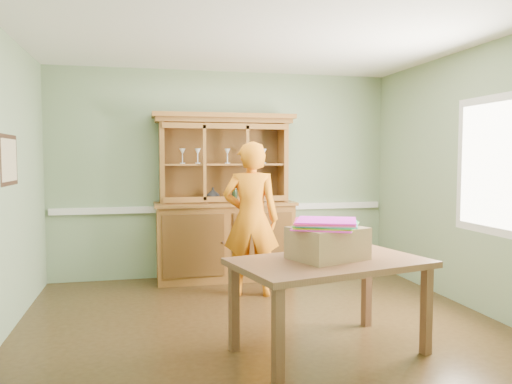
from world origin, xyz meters
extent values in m
plane|color=#452E16|center=(0.00, 0.00, 0.00)|extent=(4.50, 4.50, 0.00)
plane|color=white|center=(0.00, 0.00, 2.70)|extent=(4.50, 4.50, 0.00)
plane|color=gray|center=(0.00, 2.00, 1.35)|extent=(4.50, 0.00, 4.50)
plane|color=gray|center=(2.25, 0.00, 1.35)|extent=(0.00, 4.00, 4.00)
plane|color=gray|center=(0.00, -2.00, 1.35)|extent=(4.50, 0.00, 4.50)
cube|color=silver|center=(0.00, 1.98, 0.90)|extent=(4.41, 0.05, 0.08)
cube|color=#372116|center=(-2.23, 0.30, 1.55)|extent=(0.03, 0.60, 0.46)
cube|color=beige|center=(-2.22, 0.30, 1.55)|extent=(0.01, 0.52, 0.38)
cube|color=silver|center=(2.23, -0.30, 1.50)|extent=(0.03, 0.96, 1.36)
cube|color=white|center=(2.22, -0.30, 1.50)|extent=(0.01, 0.80, 1.20)
cube|color=brown|center=(-0.04, 1.74, 0.48)|extent=(1.73, 0.53, 0.96)
cube|color=brown|center=(-0.04, 1.73, 0.98)|extent=(1.79, 0.59, 0.04)
cube|color=brown|center=(-0.04, 1.98, 1.51)|extent=(1.64, 0.04, 1.01)
cube|color=brown|center=(-0.83, 1.82, 1.51)|extent=(0.06, 0.37, 1.01)
cube|color=brown|center=(0.75, 1.82, 1.51)|extent=(0.06, 0.37, 1.01)
cube|color=brown|center=(-0.04, 1.82, 2.04)|extent=(1.73, 0.42, 0.06)
cube|color=brown|center=(-0.04, 1.80, 2.10)|extent=(1.81, 0.46, 0.06)
cube|color=brown|center=(-0.04, 1.82, 1.48)|extent=(1.52, 0.32, 0.02)
imported|color=#B2B2B7|center=(-0.18, 1.82, 1.09)|extent=(0.18, 0.18, 0.18)
imported|color=yellow|center=(-0.47, 1.82, 1.03)|extent=(0.21, 0.21, 0.05)
cylinder|color=black|center=(0.06, 1.57, 1.16)|extent=(0.07, 0.07, 0.31)
cube|color=brown|center=(0.38, -0.85, 0.73)|extent=(1.68, 1.23, 0.05)
cube|color=brown|center=(-0.19, -1.37, 0.35)|extent=(0.08, 0.08, 0.71)
cube|color=brown|center=(-0.36, -0.64, 0.35)|extent=(0.08, 0.08, 0.71)
cube|color=brown|center=(1.13, -1.06, 0.35)|extent=(0.08, 0.08, 0.71)
cube|color=brown|center=(0.95, -0.33, 0.35)|extent=(0.08, 0.08, 0.71)
cube|color=#94714C|center=(0.38, -0.81, 0.88)|extent=(0.67, 0.60, 0.26)
cube|color=#ED24C1|center=(0.36, -0.82, 1.02)|extent=(0.62, 0.62, 0.01)
cube|color=#CAE21C|center=(0.36, -0.82, 1.03)|extent=(0.62, 0.62, 0.01)
cube|color=green|center=(0.36, -0.82, 1.04)|extent=(0.62, 0.62, 0.01)
cube|color=#2BCDBF|center=(0.36, -0.82, 1.04)|extent=(0.62, 0.62, 0.01)
cube|color=pink|center=(0.36, -0.82, 1.05)|extent=(0.62, 0.62, 0.01)
cube|color=#EC246D|center=(0.36, -0.82, 1.06)|extent=(0.62, 0.62, 0.01)
cube|color=#ED24E6|center=(0.36, -0.82, 1.07)|extent=(0.62, 0.62, 0.01)
imported|color=orange|center=(0.13, 0.93, 0.87)|extent=(0.72, 0.56, 1.75)
camera|label=1|loc=(-1.07, -4.56, 1.58)|focal=35.00mm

